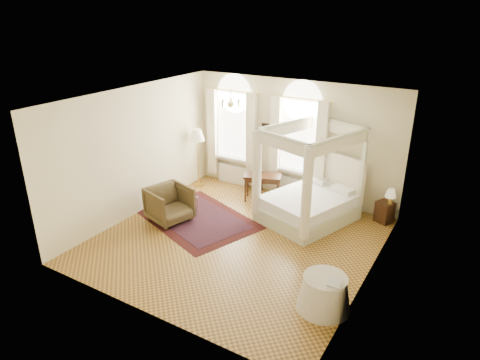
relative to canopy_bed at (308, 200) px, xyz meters
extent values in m
plane|color=#AD7D32|center=(-0.99, -1.80, -0.55)|extent=(6.00, 6.00, 0.00)
plane|color=#F8EABC|center=(-0.99, 1.20, 1.10)|extent=(6.00, 0.00, 6.00)
plane|color=#F8EABC|center=(-0.99, -4.80, 1.10)|extent=(6.00, 0.00, 6.00)
plane|color=#F8EABC|center=(-3.99, -1.80, 1.10)|extent=(0.00, 6.00, 6.00)
plane|color=#F8EABC|center=(2.01, -1.80, 1.10)|extent=(0.00, 6.00, 6.00)
plane|color=white|center=(-0.99, -1.80, 2.75)|extent=(6.00, 6.00, 0.00)
cube|color=white|center=(-2.89, 1.17, 1.25)|extent=(1.10, 0.04, 1.90)
cylinder|color=white|center=(-2.89, 1.17, 2.20)|extent=(1.10, 0.04, 1.10)
cube|color=white|center=(-2.89, 1.08, 0.26)|extent=(1.32, 0.24, 0.08)
cube|color=#EDE5C4|center=(-3.56, 1.00, 1.00)|extent=(0.28, 0.14, 2.60)
cube|color=#EDE5C4|center=(-2.22, 1.00, 1.00)|extent=(0.28, 0.14, 2.60)
cube|color=white|center=(-2.89, 1.10, -0.25)|extent=(1.00, 0.12, 0.58)
cube|color=white|center=(-0.79, 1.17, 1.25)|extent=(1.10, 0.04, 1.90)
cylinder|color=white|center=(-0.79, 1.17, 2.20)|extent=(1.10, 0.04, 1.10)
cube|color=white|center=(-0.79, 1.08, 0.26)|extent=(1.32, 0.24, 0.08)
cube|color=#EDE5C4|center=(-1.46, 1.00, 1.00)|extent=(0.28, 0.14, 2.60)
cube|color=#EDE5C4|center=(-0.12, 1.00, 1.00)|extent=(0.28, 0.14, 2.60)
cube|color=white|center=(-0.79, 1.10, -0.25)|extent=(1.00, 0.12, 0.58)
cylinder|color=gold|center=(-1.89, -0.60, 2.55)|extent=(0.02, 0.02, 0.40)
sphere|color=gold|center=(-1.89, -0.60, 2.33)|extent=(0.16, 0.16, 0.16)
sphere|color=#F9E8C2|center=(-1.67, -0.60, 2.40)|extent=(0.07, 0.07, 0.07)
sphere|color=#F9E8C2|center=(-1.78, -0.41, 2.40)|extent=(0.07, 0.07, 0.07)
sphere|color=#F9E8C2|center=(-2.00, -0.41, 2.40)|extent=(0.07, 0.07, 0.07)
sphere|color=#F9E8C2|center=(-2.11, -0.60, 2.40)|extent=(0.07, 0.07, 0.07)
sphere|color=#F9E8C2|center=(-2.00, -0.80, 2.40)|extent=(0.07, 0.07, 0.07)
sphere|color=#F9E8C2|center=(-1.78, -0.80, 2.40)|extent=(0.07, 0.07, 0.07)
cube|color=black|center=(-1.84, 1.17, 1.30)|extent=(0.26, 0.03, 0.32)
cube|color=black|center=(0.46, 1.17, 1.40)|extent=(0.22, 0.03, 0.26)
cube|color=beige|center=(0.00, 0.01, -0.36)|extent=(2.37, 2.62, 0.37)
cube|color=white|center=(0.00, 0.01, -0.03)|extent=(2.23, 2.49, 0.29)
cube|color=#EDE5C4|center=(0.35, 1.00, 0.38)|extent=(1.68, 0.65, 1.24)
cube|color=beige|center=(-0.43, 1.24, 0.64)|extent=(0.12, 0.12, 2.37)
cube|color=beige|center=(1.11, 0.71, 0.64)|extent=(0.12, 0.12, 2.37)
cube|color=beige|center=(-1.10, -0.68, 0.64)|extent=(0.12, 0.12, 2.37)
cube|color=beige|center=(0.44, -1.22, 0.64)|extent=(0.12, 0.12, 2.37)
cube|color=beige|center=(0.34, 0.98, 1.82)|extent=(1.68, 0.65, 0.08)
cube|color=beige|center=(-0.33, -0.95, 1.82)|extent=(1.68, 0.65, 0.08)
cube|color=beige|center=(-0.77, 0.28, 1.82)|extent=(0.79, 2.07, 0.08)
cube|color=beige|center=(0.77, -0.25, 1.82)|extent=(0.79, 2.07, 0.08)
cube|color=#EDE5C4|center=(0.34, 0.98, 1.68)|extent=(1.73, 0.63, 0.29)
cube|color=#EDE5C4|center=(-0.33, -0.95, 1.68)|extent=(1.73, 0.63, 0.29)
cube|color=#EDE5C4|center=(-0.77, 0.28, 1.68)|extent=(0.77, 2.12, 0.29)
cube|color=#EDE5C4|center=(0.77, -0.25, 1.68)|extent=(0.77, 2.12, 0.29)
cylinder|color=#EDE5C4|center=(-1.10, -0.68, 0.74)|extent=(0.23, 0.23, 2.17)
cylinder|color=#EDE5C4|center=(0.44, -1.22, 0.74)|extent=(0.23, 0.23, 2.17)
cube|color=#371C0F|center=(1.71, 0.90, -0.28)|extent=(0.49, 0.47, 0.54)
cylinder|color=gold|center=(1.81, 0.86, 0.09)|extent=(0.11, 0.11, 0.19)
cone|color=#F9E8C2|center=(1.81, 0.86, 0.28)|extent=(0.27, 0.27, 0.21)
cube|color=#371C0F|center=(-1.54, 0.45, 0.18)|extent=(1.13, 0.85, 0.06)
cube|color=#371C0F|center=(-1.54, 0.45, 0.09)|extent=(1.00, 0.72, 0.10)
cylinder|color=#371C0F|center=(-2.02, 0.48, -0.19)|extent=(0.05, 0.05, 0.71)
cylinder|color=#371C0F|center=(-1.19, 0.80, -0.19)|extent=(0.05, 0.05, 0.71)
cylinder|color=#371C0F|center=(-1.88, 0.10, -0.19)|extent=(0.05, 0.05, 0.71)
cylinder|color=#371C0F|center=(-1.05, 0.42, -0.19)|extent=(0.05, 0.05, 0.71)
imported|color=black|center=(-1.72, 0.58, 0.22)|extent=(0.40, 0.33, 0.03)
cube|color=#41351B|center=(-2.02, 0.88, -0.09)|extent=(0.45, 0.45, 0.09)
cylinder|color=#371C0F|center=(-2.18, 0.71, -0.34)|extent=(0.04, 0.04, 0.42)
cylinder|color=#371C0F|center=(-1.85, 0.72, -0.34)|extent=(0.04, 0.04, 0.42)
cylinder|color=#371C0F|center=(-2.19, 1.04, -0.34)|extent=(0.04, 0.04, 0.42)
cylinder|color=#371C0F|center=(-1.86, 1.05, -0.34)|extent=(0.04, 0.04, 0.42)
imported|color=#46381E|center=(-2.96, -1.82, -0.10)|extent=(1.22, 1.20, 0.90)
cube|color=white|center=(-3.00, -1.06, -0.18)|extent=(0.65, 0.56, 0.02)
cylinder|color=gold|center=(-3.28, -1.12, -0.36)|extent=(0.02, 0.02, 0.37)
cylinder|color=gold|center=(-2.83, -1.29, -0.36)|extent=(0.02, 0.02, 0.37)
cylinder|color=gold|center=(-3.17, -0.83, -0.36)|extent=(0.02, 0.02, 0.37)
cylinder|color=gold|center=(-2.72, -1.00, -0.36)|extent=(0.02, 0.02, 0.37)
cylinder|color=gold|center=(-3.69, 0.39, -0.53)|extent=(0.31, 0.31, 0.03)
cylinder|color=gold|center=(-3.69, 0.39, 0.22)|extent=(0.04, 0.04, 1.54)
cone|color=#F9E8C2|center=(-3.69, 0.39, 1.05)|extent=(0.45, 0.45, 0.33)
cube|color=#400F0F|center=(-2.38, -1.43, -0.54)|extent=(3.47, 2.97, 0.01)
cube|color=black|center=(-2.38, -1.43, -0.54)|extent=(2.88, 2.39, 0.01)
cone|color=beige|center=(1.61, -3.06, -0.24)|extent=(0.97, 0.97, 0.63)
cylinder|color=beige|center=(1.61, -3.06, 0.10)|extent=(0.79, 0.79, 0.04)
imported|color=black|center=(1.71, -3.16, 0.13)|extent=(0.24, 0.30, 0.03)
camera|label=1|loc=(3.57, -9.23, 4.54)|focal=32.00mm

